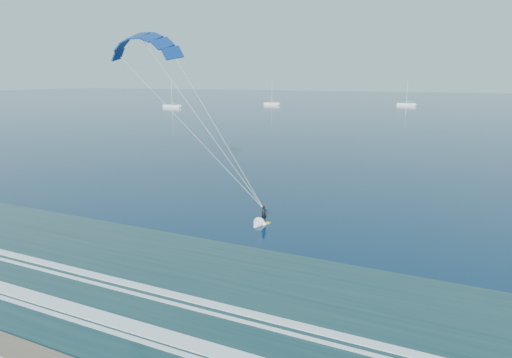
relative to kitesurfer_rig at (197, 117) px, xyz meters
The scene contains 4 objects.
kitesurfer_rig is the anchor object (origin of this frame).
sailboat_0 170.97m from the kitesurfer_rig, 127.04° to the left, with size 8.93×2.40×12.11m.
sailboat_1 186.96m from the kitesurfer_rig, 111.89° to the left, with size 7.77×2.40×10.80m.
sailboat_2 198.01m from the kitesurfer_rig, 92.62° to the left, with size 8.45×2.40×11.42m.
Camera 1 is at (14.10, -11.69, 13.22)m, focal length 32.00 mm.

